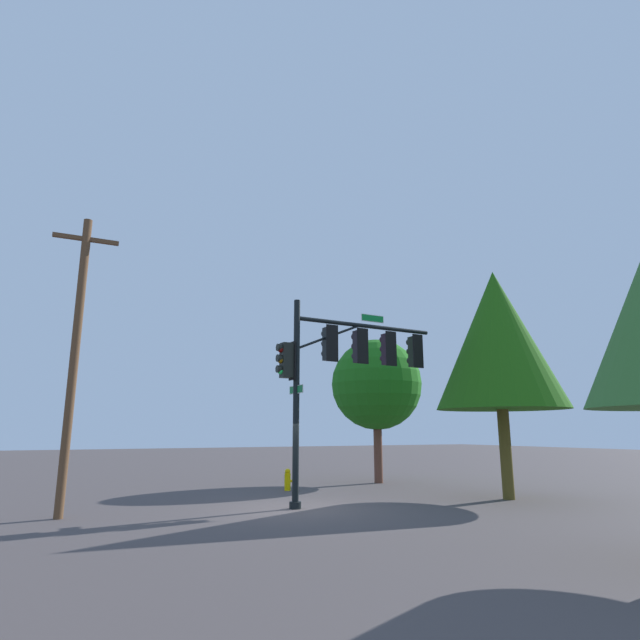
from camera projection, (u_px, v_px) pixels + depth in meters
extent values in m
plane|color=#483F3F|center=(295.00, 509.00, 15.45)|extent=(120.00, 120.00, 0.00)
cylinder|color=black|center=(296.00, 400.00, 16.13)|extent=(0.20, 0.20, 6.45)
cylinder|color=black|center=(295.00, 505.00, 15.47)|extent=(0.36, 0.36, 0.20)
cylinder|color=black|center=(366.00, 326.00, 17.95)|extent=(5.38, 0.33, 0.14)
cylinder|color=black|center=(329.00, 336.00, 17.15)|extent=(2.45, 0.17, 1.07)
cube|color=black|center=(329.00, 344.00, 17.09)|extent=(0.34, 0.38, 1.10)
cube|color=black|center=(332.00, 343.00, 16.92)|extent=(0.44, 0.07, 1.22)
sphere|color=maroon|center=(326.00, 335.00, 17.33)|extent=(0.22, 0.22, 0.22)
cylinder|color=black|center=(325.00, 334.00, 17.39)|extent=(0.24, 0.15, 0.23)
sphere|color=#855607|center=(326.00, 345.00, 17.26)|extent=(0.22, 0.22, 0.22)
cylinder|color=black|center=(325.00, 344.00, 17.32)|extent=(0.24, 0.15, 0.23)
sphere|color=#20FF59|center=(326.00, 355.00, 17.19)|extent=(0.22, 0.22, 0.22)
cylinder|color=black|center=(325.00, 354.00, 17.25)|extent=(0.24, 0.15, 0.23)
cube|color=black|center=(359.00, 347.00, 17.65)|extent=(0.34, 0.38, 1.10)
cube|color=black|center=(363.00, 346.00, 17.49)|extent=(0.44, 0.07, 1.22)
sphere|color=maroon|center=(356.00, 338.00, 17.89)|extent=(0.22, 0.22, 0.22)
cylinder|color=black|center=(355.00, 337.00, 17.96)|extent=(0.24, 0.16, 0.23)
sphere|color=#855607|center=(356.00, 347.00, 17.82)|extent=(0.22, 0.22, 0.22)
cylinder|color=black|center=(355.00, 346.00, 17.88)|extent=(0.24, 0.16, 0.23)
sphere|color=#20FF59|center=(356.00, 357.00, 17.75)|extent=(0.22, 0.22, 0.22)
cylinder|color=black|center=(355.00, 356.00, 17.81)|extent=(0.24, 0.16, 0.23)
cube|color=black|center=(388.00, 349.00, 18.22)|extent=(0.34, 0.37, 1.10)
cube|color=black|center=(391.00, 349.00, 18.05)|extent=(0.44, 0.06, 1.22)
sphere|color=maroon|center=(384.00, 341.00, 18.46)|extent=(0.22, 0.22, 0.22)
cylinder|color=black|center=(383.00, 340.00, 18.52)|extent=(0.24, 0.15, 0.23)
sphere|color=#855607|center=(384.00, 350.00, 18.39)|extent=(0.22, 0.22, 0.22)
cylinder|color=black|center=(383.00, 349.00, 18.45)|extent=(0.24, 0.15, 0.23)
sphere|color=#20FF59|center=(385.00, 360.00, 18.32)|extent=(0.22, 0.22, 0.22)
cylinder|color=black|center=(384.00, 358.00, 18.38)|extent=(0.24, 0.15, 0.23)
cube|color=black|center=(414.00, 352.00, 18.78)|extent=(0.33, 0.37, 1.10)
cube|color=black|center=(418.00, 351.00, 18.61)|extent=(0.44, 0.06, 1.22)
sphere|color=maroon|center=(411.00, 343.00, 19.02)|extent=(0.22, 0.22, 0.22)
cylinder|color=black|center=(410.00, 342.00, 19.08)|extent=(0.24, 0.15, 0.23)
sphere|color=#855607|center=(411.00, 352.00, 18.95)|extent=(0.22, 0.22, 0.22)
cylinder|color=black|center=(410.00, 351.00, 19.01)|extent=(0.24, 0.15, 0.23)
sphere|color=#20FF59|center=(411.00, 362.00, 18.88)|extent=(0.22, 0.22, 0.22)
cylinder|color=black|center=(410.00, 361.00, 18.94)|extent=(0.24, 0.15, 0.23)
cube|color=black|center=(287.00, 360.00, 16.23)|extent=(0.37, 0.33, 1.10)
cube|color=black|center=(292.00, 361.00, 16.32)|extent=(0.06, 0.44, 1.22)
sphere|color=maroon|center=(281.00, 349.00, 16.21)|extent=(0.22, 0.22, 0.22)
cylinder|color=black|center=(279.00, 347.00, 16.19)|extent=(0.15, 0.24, 0.23)
sphere|color=#855607|center=(281.00, 360.00, 16.13)|extent=(0.22, 0.22, 0.22)
cylinder|color=black|center=(279.00, 358.00, 16.12)|extent=(0.15, 0.24, 0.23)
sphere|color=#20FF59|center=(281.00, 371.00, 16.06)|extent=(0.22, 0.22, 0.22)
cylinder|color=black|center=(279.00, 369.00, 16.04)|extent=(0.15, 0.24, 0.23)
cube|color=white|center=(372.00, 318.00, 18.14)|extent=(0.94, 0.05, 0.26)
cube|color=#0C7A2E|center=(372.00, 318.00, 18.14)|extent=(0.90, 0.06, 0.22)
cube|color=white|center=(296.00, 390.00, 16.20)|extent=(0.05, 0.94, 0.26)
cube|color=#127032|center=(296.00, 390.00, 16.20)|extent=(0.06, 0.90, 0.22)
cylinder|color=brown|center=(74.00, 360.00, 14.53)|extent=(0.24, 0.24, 8.44)
cube|color=brown|center=(86.00, 239.00, 15.29)|extent=(1.80, 0.17, 0.12)
cylinder|color=#DCBB03|center=(287.00, 482.00, 20.26)|extent=(0.24, 0.24, 0.65)
sphere|color=#E2BB05|center=(288.00, 471.00, 20.35)|extent=(0.22, 0.22, 0.22)
cylinder|color=yellow|center=(291.00, 481.00, 20.34)|extent=(0.12, 0.10, 0.10)
cylinder|color=#53471B|center=(506.00, 454.00, 17.88)|extent=(0.40, 0.40, 3.03)
cone|color=#225E11|center=(497.00, 339.00, 18.73)|extent=(4.56, 4.56, 5.07)
cylinder|color=brown|center=(378.00, 453.00, 23.44)|extent=(0.38, 0.38, 2.65)
sphere|color=#1E6917|center=(377.00, 384.00, 24.10)|extent=(4.19, 4.19, 4.19)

